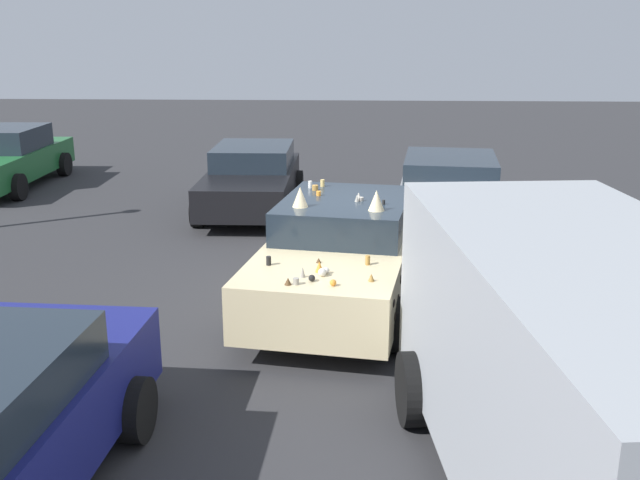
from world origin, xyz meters
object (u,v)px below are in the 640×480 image
object	(u,v)px
art_car_decorated	(342,251)
parked_sedan_far_left	(449,198)
parked_van_row_back_far	(589,374)
parked_sedan_behind_left	(6,158)
parked_sedan_row_back_center	(252,178)

from	to	relation	value
art_car_decorated	parked_sedan_far_left	world-z (taller)	art_car_decorated
art_car_decorated	parked_sedan_far_left	distance (m)	3.83
parked_van_row_back_far	parked_sedan_behind_left	size ratio (longest dim) A/B	1.09
art_car_decorated	parked_van_row_back_far	distance (m)	5.01
art_car_decorated	parked_sedan_row_back_center	size ratio (longest dim) A/B	1.14
art_car_decorated	parked_sedan_far_left	bearing A→B (deg)	159.73
parked_sedan_row_back_center	parked_van_row_back_far	bearing A→B (deg)	20.89
parked_van_row_back_far	parked_sedan_far_left	distance (m)	7.96
art_car_decorated	parked_sedan_row_back_center	distance (m)	5.64
parked_sedan_row_back_center	parked_sedan_behind_left	size ratio (longest dim) A/B	0.93
parked_sedan_far_left	parked_sedan_row_back_center	world-z (taller)	parked_sedan_far_left
art_car_decorated	parked_sedan_far_left	xyz separation A→B (m)	(3.34, -1.87, 0.01)
parked_van_row_back_far	art_car_decorated	bearing A→B (deg)	-163.54
art_car_decorated	parked_sedan_row_back_center	bearing A→B (deg)	-150.41
parked_van_row_back_far	parked_sedan_far_left	world-z (taller)	parked_van_row_back_far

